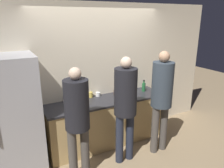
% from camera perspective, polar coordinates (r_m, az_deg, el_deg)
% --- Properties ---
extents(ground_plane, '(14.00, 14.00, 0.00)m').
position_cam_1_polar(ground_plane, '(4.17, 0.98, -17.03)').
color(ground_plane, '#9E8460').
extents(wall_back, '(5.20, 0.06, 2.60)m').
position_cam_1_polar(wall_back, '(4.17, -3.43, 2.66)').
color(wall_back, beige).
rests_on(wall_back, ground_plane).
extents(counter, '(2.29, 0.65, 0.89)m').
position_cam_1_polar(counter, '(4.21, -1.41, -9.60)').
color(counter, tan).
rests_on(counter, ground_plane).
extents(refrigerator, '(0.75, 0.74, 1.84)m').
position_cam_1_polar(refrigerator, '(3.58, -24.37, -7.86)').
color(refrigerator, '#B7B7BC').
rests_on(refrigerator, ground_plane).
extents(person_left, '(0.35, 0.35, 1.71)m').
position_cam_1_polar(person_left, '(3.13, -9.10, -8.07)').
color(person_left, '#4C4742').
rests_on(person_left, ground_plane).
extents(person_center, '(0.36, 0.36, 1.78)m').
position_cam_1_polar(person_center, '(3.45, 3.51, -4.51)').
color(person_center, '#232838').
rests_on(person_center, ground_plane).
extents(person_right, '(0.36, 0.36, 1.82)m').
position_cam_1_polar(person_right, '(3.80, 12.85, -2.45)').
color(person_right, '#4C4742').
rests_on(person_right, ground_plane).
extents(fruit_bowl, '(0.33, 0.33, 0.12)m').
position_cam_1_polar(fruit_bowl, '(4.25, 2.66, -2.22)').
color(fruit_bowl, '#4C3323').
rests_on(fruit_bowl, counter).
extents(utensil_crock, '(0.09, 0.09, 0.31)m').
position_cam_1_polar(utensil_crock, '(3.85, -10.12, -3.99)').
color(utensil_crock, '#ADA393').
rests_on(utensil_crock, counter).
extents(bottle_green, '(0.07, 0.07, 0.23)m').
position_cam_1_polar(bottle_green, '(4.48, 8.28, -0.72)').
color(bottle_green, '#236033').
rests_on(bottle_green, counter).
extents(cup_white, '(0.09, 0.09, 0.08)m').
position_cam_1_polar(cup_white, '(4.18, -3.68, -2.67)').
color(cup_white, white).
rests_on(cup_white, counter).
extents(cup_yellow, '(0.08, 0.08, 0.10)m').
position_cam_1_polar(cup_yellow, '(4.12, -5.55, -2.80)').
color(cup_yellow, gold).
rests_on(cup_yellow, counter).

